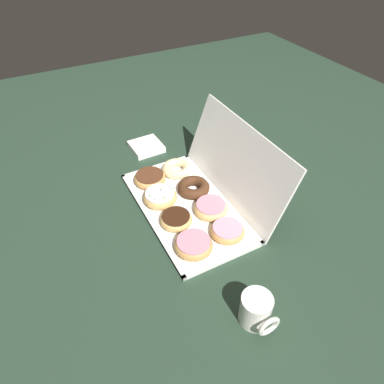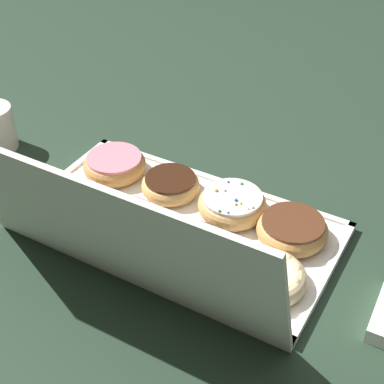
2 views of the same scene
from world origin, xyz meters
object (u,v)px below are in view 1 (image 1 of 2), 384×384
Objects in this scene: chocolate_frosted_donut_0 at (150,178)px; coffee_mug at (256,310)px; pink_frosted_donut_3 at (194,245)px; pink_frosted_donut_6 at (211,208)px; cruller_donut_4 at (177,168)px; napkin_stack at (146,147)px; pink_frosted_donut_7 at (227,231)px; chocolate_cake_ring_donut_5 at (194,187)px; sprinkle_donut_1 at (160,197)px; donut_box at (186,207)px; chocolate_frosted_donut_2 at (176,219)px.

coffee_mug reaches higher than chocolate_frosted_donut_0.
pink_frosted_donut_3 and pink_frosted_donut_6 have the same top height.
pink_frosted_donut_6 reaches higher than cruller_donut_4.
pink_frosted_donut_7 is at bearing 4.08° from napkin_stack.
cruller_donut_4 reaches higher than pink_frosted_donut_7.
sprinkle_donut_1 is at bearing -93.99° from chocolate_cake_ring_donut_5.
chocolate_cake_ring_donut_5 is at bearing 1.60° from cruller_donut_4.
cruller_donut_4 is 1.15× the size of coffee_mug.
chocolate_cake_ring_donut_5 is at bearing 169.71° from coffee_mug.
pink_frosted_donut_6 reaches higher than donut_box.
chocolate_frosted_donut_0 reaches higher than cruller_donut_4.
cruller_donut_4 is (-0.25, 0.12, -0.00)m from chocolate_frosted_donut_2.
chocolate_frosted_donut_0 and chocolate_cake_ring_donut_5 have the same top height.
chocolate_frosted_donut_0 is at bearing 179.06° from pink_frosted_donut_3.
pink_frosted_donut_7 is (0.11, -0.00, -0.00)m from pink_frosted_donut_6.
coffee_mug reaches higher than pink_frosted_donut_7.
chocolate_frosted_donut_0 is at bearing -153.75° from pink_frosted_donut_6.
sprinkle_donut_1 is at bearing -13.83° from napkin_stack.
donut_box is 4.46× the size of pink_frosted_donut_3.
sprinkle_donut_1 is 0.25m from pink_frosted_donut_3.
chocolate_cake_ring_donut_5 is (-0.12, 0.13, 0.00)m from chocolate_frosted_donut_2.
sprinkle_donut_1 is 0.53m from coffee_mug.
sprinkle_donut_1 is (0.12, -0.01, 0.00)m from chocolate_frosted_donut_0.
chocolate_cake_ring_donut_5 is at bearing 44.33° from chocolate_frosted_donut_0.
pink_frosted_donut_3 is (0.13, -0.00, 0.00)m from chocolate_frosted_donut_2.
coffee_mug is (0.40, 0.03, 0.02)m from chocolate_frosted_donut_2.
napkin_stack is at bearing -172.67° from chocolate_cake_ring_donut_5.
pink_frosted_donut_3 is at bearing -18.32° from cruller_donut_4.
pink_frosted_donut_7 reaches higher than donut_box.
chocolate_cake_ring_donut_5 is at bearing 132.58° from donut_box.
pink_frosted_donut_6 is (0.25, 0.12, 0.00)m from chocolate_frosted_donut_0.
coffee_mug is (0.28, 0.03, 0.02)m from pink_frosted_donut_3.
pink_frosted_donut_3 is at bearing -0.94° from chocolate_frosted_donut_0.
sprinkle_donut_1 is 0.18m from cruller_donut_4.
donut_box is 4.99× the size of chocolate_frosted_donut_2.
chocolate_frosted_donut_0 reaches higher than donut_box.
donut_box is at bearing 176.15° from coffee_mug.
donut_box is 5.26× the size of coffee_mug.
donut_box is 0.10m from pink_frosted_donut_6.
chocolate_frosted_donut_2 is (0.06, -0.06, 0.02)m from donut_box.
donut_box is 0.09m from chocolate_cake_ring_donut_5.
donut_box is 0.41m from napkin_stack.
chocolate_cake_ring_donut_5 is (-0.24, 0.13, -0.00)m from pink_frosted_donut_3.
cruller_donut_4 is at bearing 162.85° from donut_box.
pink_frosted_donut_3 reaches higher than donut_box.
pink_frosted_donut_3 and chocolate_cake_ring_donut_5 have the same top height.
pink_frosted_donut_3 is 1.18× the size of coffee_mug.
coffee_mug reaches higher than pink_frosted_donut_6.
chocolate_frosted_donut_0 reaches higher than pink_frosted_donut_7.
pink_frosted_donut_7 is 0.59m from napkin_stack.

